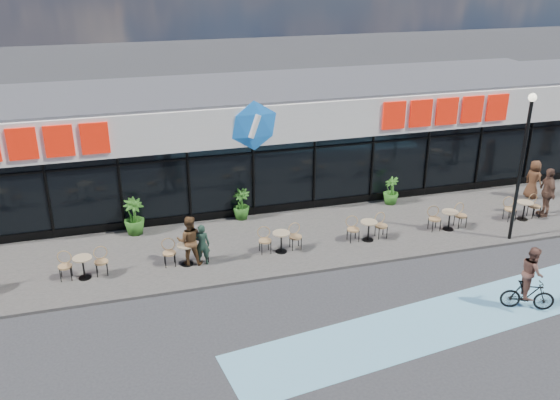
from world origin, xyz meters
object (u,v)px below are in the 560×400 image
object	(u,v)px
potted_plant_left	(134,217)
cyclist_a	(530,283)
pedestrian_a	(547,192)
patron_left	(202,244)
lamp_post	(523,156)
potted_plant_right	(391,191)
pedestrian_b	(533,179)
potted_plant_mid	(241,204)
patron_right	(189,240)

from	to	relation	value
potted_plant_left	cyclist_a	distance (m)	13.51
pedestrian_a	patron_left	bearing A→B (deg)	-74.26
potted_plant_left	cyclist_a	xyz separation A→B (m)	(10.75, -8.17, 0.09)
lamp_post	potted_plant_right	xyz separation A→B (m)	(-2.73, 4.18, -2.58)
potted_plant_left	cyclist_a	world-z (taller)	cyclist_a
potted_plant_right	patron_left	world-z (taller)	patron_left
patron_left	pedestrian_a	xyz separation A→B (m)	(13.59, 0.21, 0.27)
pedestrian_b	potted_plant_mid	bearing A→B (deg)	72.43
potted_plant_mid	potted_plant_left	bearing A→B (deg)	-176.61
potted_plant_mid	pedestrian_a	distance (m)	11.94
pedestrian_b	patron_left	bearing A→B (deg)	86.12
pedestrian_b	cyclist_a	world-z (taller)	cyclist_a
lamp_post	pedestrian_a	size ratio (longest dim) A/B	2.70
patron_left	cyclist_a	bearing A→B (deg)	164.63
pedestrian_a	cyclist_a	xyz separation A→B (m)	(-4.86, -5.40, -0.21)
potted_plant_mid	potted_plant_right	size ratio (longest dim) A/B	1.04
lamp_post	patron_left	bearing A→B (deg)	173.72
patron_right	pedestrian_b	size ratio (longest dim) A/B	1.04
potted_plant_mid	patron_right	distance (m)	3.95
lamp_post	potted_plant_right	bearing A→B (deg)	123.11
potted_plant_left	pedestrian_b	world-z (taller)	pedestrian_b
patron_right	pedestrian_b	bearing A→B (deg)	-160.88
potted_plant_mid	patron_left	xyz separation A→B (m)	(-2.04, -3.22, 0.12)
lamp_post	pedestrian_b	xyz separation A→B (m)	(3.30, 3.13, -2.33)
potted_plant_left	pedestrian_b	size ratio (longest dim) A/B	0.83
potted_plant_right	pedestrian_b	world-z (taller)	pedestrian_b
lamp_post	cyclist_a	size ratio (longest dim) A/B	2.65
potted_plant_mid	patron_right	size ratio (longest dim) A/B	0.69
lamp_post	patron_right	bearing A→B (deg)	173.37
patron_left	pedestrian_a	world-z (taller)	pedestrian_a
potted_plant_left	potted_plant_right	size ratio (longest dim) A/B	1.19
patron_right	pedestrian_a	size ratio (longest dim) A/B	0.87
potted_plant_left	pedestrian_a	distance (m)	15.87
potted_plant_left	patron_right	xyz separation A→B (m)	(1.64, -2.86, 0.17)
pedestrian_b	patron_right	bearing A→B (deg)	85.48
potted_plant_left	potted_plant_mid	distance (m)	4.08
potted_plant_mid	patron_left	world-z (taller)	patron_left
patron_right	pedestrian_a	bearing A→B (deg)	-167.47
lamp_post	cyclist_a	xyz separation A→B (m)	(-2.30, -3.98, -2.38)
cyclist_a	potted_plant_right	bearing A→B (deg)	93.00
potted_plant_right	patron_right	xyz separation A→B (m)	(-8.69, -2.86, 0.28)
patron_left	pedestrian_b	world-z (taller)	pedestrian_b
potted_plant_left	patron_right	bearing A→B (deg)	-60.24
potted_plant_left	patron_left	distance (m)	3.61
potted_plant_right	potted_plant_mid	bearing A→B (deg)	177.72
patron_left	patron_right	xyz separation A→B (m)	(-0.39, 0.11, 0.14)
potted_plant_mid	patron_left	bearing A→B (deg)	-122.35
potted_plant_mid	patron_right	world-z (taller)	patron_right
lamp_post	cyclist_a	world-z (taller)	lamp_post
patron_right	potted_plant_left	bearing A→B (deg)	-48.10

